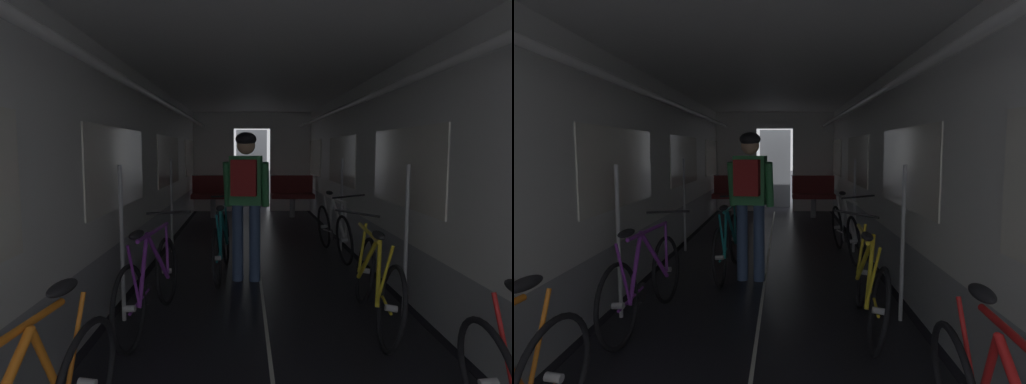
# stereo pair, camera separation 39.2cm
# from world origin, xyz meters

# --- Properties ---
(train_car_shell) EXTENTS (3.14, 12.34, 2.57)m
(train_car_shell) POSITION_xyz_m (-0.00, 3.60, 1.70)
(train_car_shell) COLOR black
(train_car_shell) RESTS_ON ground
(bench_seat_far_left) EXTENTS (0.98, 0.51, 0.95)m
(bench_seat_far_left) POSITION_xyz_m (-0.90, 8.07, 0.57)
(bench_seat_far_left) COLOR gray
(bench_seat_far_left) RESTS_ON ground
(bench_seat_far_right) EXTENTS (0.98, 0.51, 0.95)m
(bench_seat_far_right) POSITION_xyz_m (0.90, 8.07, 0.57)
(bench_seat_far_right) COLOR gray
(bench_seat_far_right) RESTS_ON ground
(bicycle_purple) EXTENTS (0.44, 1.69, 0.94)m
(bicycle_purple) POSITION_xyz_m (-1.00, 1.99, 0.38)
(bicycle_purple) COLOR black
(bicycle_purple) RESTS_ON ground
(bicycle_yellow) EXTENTS (0.44, 1.70, 0.96)m
(bicycle_yellow) POSITION_xyz_m (0.96, 1.96, 0.38)
(bicycle_yellow) COLOR black
(bicycle_yellow) RESTS_ON ground
(bicycle_white) EXTENTS (0.44, 1.69, 0.95)m
(bicycle_white) POSITION_xyz_m (1.10, 4.43, 0.38)
(bicycle_white) COLOR black
(bicycle_white) RESTS_ON ground
(person_cyclist_aisle) EXTENTS (0.55, 0.42, 1.73)m
(person_cyclist_aisle) POSITION_xyz_m (-0.17, 3.24, 1.07)
(person_cyclist_aisle) COLOR #384C75
(person_cyclist_aisle) RESTS_ON ground
(bicycle_teal_in_aisle) EXTENTS (0.44, 1.69, 0.94)m
(bicycle_teal_in_aisle) POSITION_xyz_m (-0.47, 3.50, 0.38)
(bicycle_teal_in_aisle) COLOR black
(bicycle_teal_in_aisle) RESTS_ON ground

